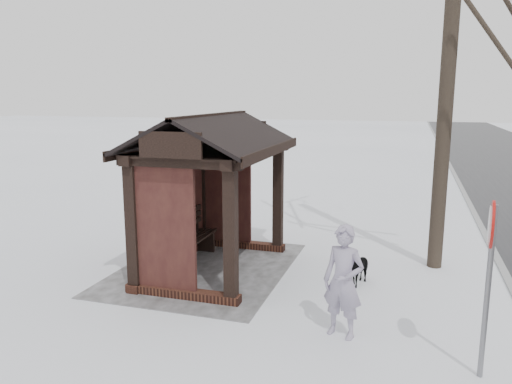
% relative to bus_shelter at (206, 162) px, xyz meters
% --- Properties ---
extents(ground, '(120.00, 120.00, 0.00)m').
position_rel_bus_shelter_xyz_m(ground, '(0.00, 0.16, -2.17)').
color(ground, white).
rests_on(ground, ground).
extents(trampled_patch, '(4.20, 3.20, 0.02)m').
position_rel_bus_shelter_xyz_m(trampled_patch, '(0.00, -0.04, -2.16)').
color(trampled_patch, '#949399').
rests_on(trampled_patch, ground).
extents(bus_shelter, '(3.60, 2.40, 3.09)m').
position_rel_bus_shelter_xyz_m(bus_shelter, '(0.00, 0.00, 0.00)').
color(bus_shelter, '#391C15').
rests_on(bus_shelter, ground).
extents(pedestrian, '(0.55, 0.69, 1.65)m').
position_rel_bus_shelter_xyz_m(pedestrian, '(2.05, 2.96, -1.34)').
color(pedestrian, '#968DA5').
rests_on(pedestrian, ground).
extents(dog, '(0.79, 0.50, 0.61)m').
position_rel_bus_shelter_xyz_m(dog, '(-0.09, 2.93, -1.86)').
color(dog, black).
rests_on(dog, ground).
extents(road_sign, '(0.57, 0.11, 2.23)m').
position_rel_bus_shelter_xyz_m(road_sign, '(2.61, 4.73, -0.55)').
color(road_sign, slate).
rests_on(road_sign, ground).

